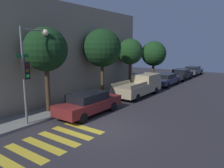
{
  "coord_description": "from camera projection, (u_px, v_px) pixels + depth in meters",
  "views": [
    {
      "loc": [
        -8.47,
        -6.84,
        4.3
      ],
      "look_at": [
        4.01,
        2.1,
        1.6
      ],
      "focal_mm": 35.0,
      "sensor_mm": 36.0,
      "label": 1
    }
  ],
  "objects": [
    {
      "name": "ground_plane",
      "position": [
        100.0,
        129.0,
        11.45
      ],
      "size": [
        60.0,
        60.0,
        0.0
      ],
      "primitive_type": "plane",
      "color": "#2D2B30"
    },
    {
      "name": "sidewalk",
      "position": [
        48.0,
        113.0,
        13.88
      ],
      "size": [
        26.0,
        2.1,
        0.14
      ],
      "primitive_type": "cube",
      "color": "slate",
      "rests_on": "ground"
    },
    {
      "name": "building_row",
      "position": [
        6.0,
        54.0,
        15.79
      ],
      "size": [
        26.0,
        6.0,
        7.48
      ],
      "primitive_type": "cube",
      "color": "gray",
      "rests_on": "ground"
    },
    {
      "name": "crosswalk",
      "position": [
        43.0,
        145.0,
        9.53
      ],
      "size": [
        5.59,
        2.6,
        0.0
      ],
      "color": "gold",
      "rests_on": "ground"
    },
    {
      "name": "traffic_light_pole",
      "position": [
        30.0,
        62.0,
        11.47
      ],
      "size": [
        2.03,
        0.56,
        5.27
      ],
      "color": "slate",
      "rests_on": "ground"
    },
    {
      "name": "sedan_near_corner",
      "position": [
        89.0,
        103.0,
        13.74
      ],
      "size": [
        4.69,
        1.8,
        1.42
      ],
      "color": "maroon",
      "rests_on": "ground"
    },
    {
      "name": "pickup_truck",
      "position": [
        140.0,
        85.0,
        19.12
      ],
      "size": [
        5.53,
        1.95,
        1.77
      ],
      "color": "tan",
      "rests_on": "ground"
    },
    {
      "name": "sedan_middle",
      "position": [
        166.0,
        79.0,
        23.82
      ],
      "size": [
        4.65,
        1.82,
        1.31
      ],
      "color": "#2D3351",
      "rests_on": "ground"
    },
    {
      "name": "sedan_far_end",
      "position": [
        181.0,
        74.0,
        28.0
      ],
      "size": [
        4.5,
        1.84,
        1.37
      ],
      "color": "black",
      "rests_on": "ground"
    },
    {
      "name": "sedan_tail_of_row",
      "position": [
        193.0,
        70.0,
        32.15
      ],
      "size": [
        4.48,
        1.88,
        1.3
      ],
      "color": "#4C5156",
      "rests_on": "ground"
    },
    {
      "name": "tree_near_corner",
      "position": [
        46.0,
        50.0,
        13.44
      ],
      "size": [
        2.72,
        2.72,
        5.44
      ],
      "color": "#42301E",
      "rests_on": "ground"
    },
    {
      "name": "tree_midblock",
      "position": [
        102.0,
        48.0,
        17.96
      ],
      "size": [
        3.13,
        3.13,
        5.69
      ],
      "color": "#4C3823",
      "rests_on": "ground"
    },
    {
      "name": "tree_far_end",
      "position": [
        130.0,
        52.0,
        21.62
      ],
      "size": [
        2.54,
        2.54,
        4.99
      ],
      "color": "#4C3823",
      "rests_on": "ground"
    },
    {
      "name": "tree_behind_truck",
      "position": [
        154.0,
        54.0,
        26.06
      ],
      "size": [
        2.97,
        2.97,
        4.86
      ],
      "color": "#4C3823",
      "rests_on": "ground"
    }
  ]
}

